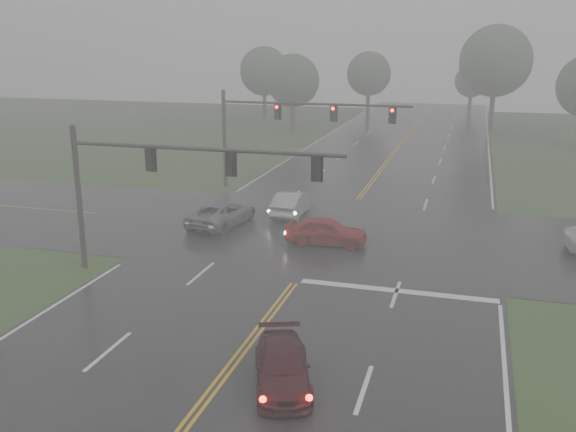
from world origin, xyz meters
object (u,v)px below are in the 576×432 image
(signal_gantry_near, at_px, (154,174))
(signal_gantry_far, at_px, (280,121))
(sedan_silver, at_px, (292,215))
(car_grey, at_px, (223,225))
(sedan_red, at_px, (326,245))
(sedan_maroon, at_px, (282,384))

(signal_gantry_near, xyz_separation_m, signal_gantry_far, (0.31, 18.26, 0.20))
(sedan_silver, distance_m, car_grey, 4.67)
(sedan_red, bearing_deg, sedan_silver, 30.08)
(signal_gantry_near, bearing_deg, sedan_maroon, -43.16)
(sedan_maroon, height_order, signal_gantry_far, signal_gantry_far)
(sedan_maroon, bearing_deg, sedan_red, 77.75)
(sedan_red, distance_m, sedan_silver, 6.15)
(sedan_maroon, bearing_deg, sedan_silver, 85.27)
(car_grey, height_order, signal_gantry_near, signal_gantry_near)
(sedan_silver, bearing_deg, car_grey, 45.56)
(sedan_silver, relative_size, car_grey, 0.87)
(sedan_maroon, relative_size, car_grey, 0.81)
(car_grey, bearing_deg, signal_gantry_far, -84.52)
(sedan_maroon, height_order, sedan_red, sedan_red)
(sedan_red, xyz_separation_m, sedan_silver, (-3.34, 5.16, 0.00))
(sedan_maroon, relative_size, sedan_red, 0.97)
(signal_gantry_near, relative_size, signal_gantry_far, 0.94)
(sedan_red, relative_size, sedan_silver, 0.96)
(sedan_maroon, xyz_separation_m, sedan_red, (-1.88, 14.34, 0.00))
(sedan_red, distance_m, car_grey, 6.89)
(sedan_maroon, height_order, sedan_silver, sedan_silver)
(signal_gantry_far, bearing_deg, signal_gantry_near, -90.97)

